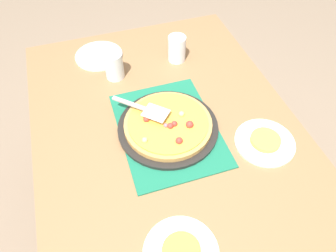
{
  "coord_description": "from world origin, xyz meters",
  "views": [
    {
      "loc": [
        -0.75,
        0.24,
        1.69
      ],
      "look_at": [
        0.0,
        0.0,
        0.77
      ],
      "focal_mm": 34.41,
      "sensor_mm": 36.0,
      "label": 1
    }
  ],
  "objects_px": {
    "pizza": "(168,124)",
    "plate_side": "(99,56)",
    "cup_far": "(177,49)",
    "plate_near_left": "(265,142)",
    "served_slice_left": "(265,140)",
    "pizza_server": "(144,109)",
    "pizza_pan": "(168,127)",
    "served_slice_right": "(181,251)",
    "cup_near": "(114,66)"
  },
  "relations": [
    {
      "from": "plate_near_left",
      "to": "cup_far",
      "type": "xyz_separation_m",
      "value": [
        0.56,
        0.15,
        0.06
      ]
    },
    {
      "from": "pizza_server",
      "to": "cup_near",
      "type": "bearing_deg",
      "value": 10.74
    },
    {
      "from": "pizza_pan",
      "to": "served_slice_right",
      "type": "distance_m",
      "value": 0.47
    },
    {
      "from": "plate_side",
      "to": "pizza_server",
      "type": "relative_size",
      "value": 1.12
    },
    {
      "from": "plate_side",
      "to": "cup_far",
      "type": "distance_m",
      "value": 0.37
    },
    {
      "from": "pizza_server",
      "to": "plate_side",
      "type": "bearing_deg",
      "value": 12.45
    },
    {
      "from": "served_slice_right",
      "to": "plate_side",
      "type": "bearing_deg",
      "value": 3.81
    },
    {
      "from": "served_slice_right",
      "to": "pizza",
      "type": "bearing_deg",
      "value": -13.32
    },
    {
      "from": "cup_near",
      "to": "pizza_server",
      "type": "xyz_separation_m",
      "value": [
        -0.29,
        -0.06,
        0.01
      ]
    },
    {
      "from": "cup_far",
      "to": "served_slice_right",
      "type": "bearing_deg",
      "value": 161.95
    },
    {
      "from": "pizza",
      "to": "cup_near",
      "type": "xyz_separation_m",
      "value": [
        0.36,
        0.13,
        0.03
      ]
    },
    {
      "from": "served_slice_right",
      "to": "pizza_pan",
      "type": "bearing_deg",
      "value": -13.28
    },
    {
      "from": "pizza",
      "to": "plate_near_left",
      "type": "xyz_separation_m",
      "value": [
        -0.17,
        -0.32,
        -0.03
      ]
    },
    {
      "from": "pizza",
      "to": "served_slice_right",
      "type": "distance_m",
      "value": 0.46
    },
    {
      "from": "pizza",
      "to": "pizza_server",
      "type": "bearing_deg",
      "value": 46.22
    },
    {
      "from": "served_slice_left",
      "to": "cup_near",
      "type": "height_order",
      "value": "cup_near"
    },
    {
      "from": "plate_side",
      "to": "cup_far",
      "type": "height_order",
      "value": "cup_far"
    },
    {
      "from": "pizza_pan",
      "to": "pizza",
      "type": "bearing_deg",
      "value": -175.35
    },
    {
      "from": "pizza_server",
      "to": "served_slice_left",
      "type": "bearing_deg",
      "value": -121.47
    },
    {
      "from": "pizza",
      "to": "cup_near",
      "type": "relative_size",
      "value": 2.75
    },
    {
      "from": "served_slice_left",
      "to": "cup_near",
      "type": "bearing_deg",
      "value": 39.87
    },
    {
      "from": "pizza_pan",
      "to": "plate_near_left",
      "type": "height_order",
      "value": "pizza_pan"
    },
    {
      "from": "cup_near",
      "to": "served_slice_right",
      "type": "bearing_deg",
      "value": -178.59
    },
    {
      "from": "served_slice_right",
      "to": "cup_near",
      "type": "distance_m",
      "value": 0.82
    },
    {
      "from": "plate_near_left",
      "to": "served_slice_right",
      "type": "relative_size",
      "value": 2.0
    },
    {
      "from": "pizza",
      "to": "served_slice_left",
      "type": "bearing_deg",
      "value": -118.12
    },
    {
      "from": "plate_near_left",
      "to": "cup_near",
      "type": "relative_size",
      "value": 1.83
    },
    {
      "from": "plate_side",
      "to": "cup_far",
      "type": "relative_size",
      "value": 1.83
    },
    {
      "from": "pizza",
      "to": "plate_near_left",
      "type": "relative_size",
      "value": 1.5
    },
    {
      "from": "cup_near",
      "to": "cup_far",
      "type": "bearing_deg",
      "value": -84.04
    },
    {
      "from": "pizza",
      "to": "pizza_server",
      "type": "xyz_separation_m",
      "value": [
        0.07,
        0.07,
        0.04
      ]
    },
    {
      "from": "pizza",
      "to": "cup_far",
      "type": "bearing_deg",
      "value": -23.18
    },
    {
      "from": "served_slice_right",
      "to": "plate_near_left",
      "type": "bearing_deg",
      "value": -56.41
    },
    {
      "from": "cup_near",
      "to": "cup_far",
      "type": "distance_m",
      "value": 0.3
    },
    {
      "from": "pizza",
      "to": "pizza_server",
      "type": "distance_m",
      "value": 0.11
    },
    {
      "from": "plate_near_left",
      "to": "cup_far",
      "type": "distance_m",
      "value": 0.59
    },
    {
      "from": "plate_near_left",
      "to": "served_slice_left",
      "type": "relative_size",
      "value": 2.0
    },
    {
      "from": "served_slice_right",
      "to": "pizza_server",
      "type": "xyz_separation_m",
      "value": [
        0.52,
        -0.04,
        0.05
      ]
    },
    {
      "from": "plate_near_left",
      "to": "cup_near",
      "type": "height_order",
      "value": "cup_near"
    },
    {
      "from": "cup_far",
      "to": "pizza",
      "type": "bearing_deg",
      "value": 156.82
    },
    {
      "from": "served_slice_left",
      "to": "pizza_server",
      "type": "xyz_separation_m",
      "value": [
        0.24,
        0.39,
        0.05
      ]
    },
    {
      "from": "pizza",
      "to": "plate_side",
      "type": "relative_size",
      "value": 1.5
    },
    {
      "from": "cup_far",
      "to": "pizza_server",
      "type": "bearing_deg",
      "value": 143.62
    },
    {
      "from": "pizza_pan",
      "to": "pizza",
      "type": "xyz_separation_m",
      "value": [
        -0.0,
        -0.0,
        0.02
      ]
    },
    {
      "from": "pizza_pan",
      "to": "plate_side",
      "type": "distance_m",
      "value": 0.55
    },
    {
      "from": "pizza",
      "to": "plate_side",
      "type": "distance_m",
      "value": 0.55
    },
    {
      "from": "plate_near_left",
      "to": "served_slice_right",
      "type": "height_order",
      "value": "served_slice_right"
    },
    {
      "from": "cup_near",
      "to": "pizza_server",
      "type": "bearing_deg",
      "value": -169.26
    },
    {
      "from": "plate_side",
      "to": "cup_near",
      "type": "distance_m",
      "value": 0.18
    },
    {
      "from": "cup_far",
      "to": "cup_near",
      "type": "bearing_deg",
      "value": 95.96
    }
  ]
}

